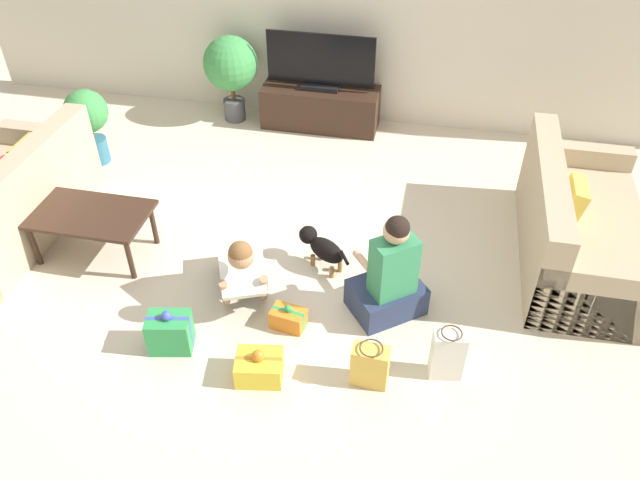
% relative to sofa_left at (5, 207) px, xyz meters
% --- Properties ---
extents(ground_plane, '(16.00, 16.00, 0.00)m').
position_rel_sofa_left_xyz_m(ground_plane, '(2.39, 0.16, -0.30)').
color(ground_plane, beige).
extents(wall_back, '(8.40, 0.06, 2.60)m').
position_rel_sofa_left_xyz_m(wall_back, '(2.39, 2.79, 1.00)').
color(wall_back, beige).
rests_on(wall_back, ground_plane).
extents(sofa_left, '(0.91, 1.85, 0.84)m').
position_rel_sofa_left_xyz_m(sofa_left, '(0.00, 0.00, 0.00)').
color(sofa_left, tan).
rests_on(sofa_left, ground_plane).
extents(sofa_right, '(0.91, 1.85, 0.84)m').
position_rel_sofa_left_xyz_m(sofa_right, '(4.77, 0.69, -0.01)').
color(sofa_right, tan).
rests_on(sofa_right, ground_plane).
extents(coffee_table, '(0.96, 0.58, 0.43)m').
position_rel_sofa_left_xyz_m(coffee_table, '(0.86, -0.08, 0.08)').
color(coffee_table, '#382319').
rests_on(coffee_table, ground_plane).
extents(tv_console, '(1.28, 0.45, 0.45)m').
position_rel_sofa_left_xyz_m(tv_console, '(2.25, 2.49, -0.07)').
color(tv_console, '#382319').
rests_on(tv_console, ground_plane).
extents(tv, '(1.16, 0.20, 0.61)m').
position_rel_sofa_left_xyz_m(tv, '(2.25, 2.49, 0.42)').
color(tv, black).
rests_on(tv, tv_console).
extents(potted_plant_back_left, '(0.59, 0.59, 0.97)m').
position_rel_sofa_left_xyz_m(potted_plant_back_left, '(1.26, 2.44, 0.34)').
color(potted_plant_back_left, '#4C4C51').
rests_on(potted_plant_back_left, ground_plane).
extents(potted_plant_corner_left, '(0.43, 0.43, 0.78)m').
position_rel_sofa_left_xyz_m(potted_plant_corner_left, '(0.14, 1.27, 0.20)').
color(potted_plant_corner_left, '#336B84').
rests_on(potted_plant_corner_left, ground_plane).
extents(person_kneeling, '(0.58, 0.84, 0.79)m').
position_rel_sofa_left_xyz_m(person_kneeling, '(2.23, -0.34, 0.04)').
color(person_kneeling, '#23232D').
rests_on(person_kneeling, ground_plane).
extents(person_sitting, '(0.66, 0.63, 0.92)m').
position_rel_sofa_left_xyz_m(person_sitting, '(3.35, -0.26, 0.03)').
color(person_sitting, '#283351').
rests_on(person_sitting, ground_plane).
extents(dog, '(0.48, 0.34, 0.31)m').
position_rel_sofa_left_xyz_m(dog, '(2.75, 0.16, -0.10)').
color(dog, black).
rests_on(dog, ground_plane).
extents(gift_box_a, '(0.35, 0.30, 0.25)m').
position_rel_sofa_left_xyz_m(gift_box_a, '(2.57, -1.07, -0.20)').
color(gift_box_a, yellow).
rests_on(gift_box_a, ground_plane).
extents(gift_box_b, '(0.34, 0.27, 0.35)m').
position_rel_sofa_left_xyz_m(gift_box_b, '(1.87, -0.94, -0.15)').
color(gift_box_b, '#2D934C').
rests_on(gift_box_b, ground_plane).
extents(gift_box_c, '(0.27, 0.20, 0.21)m').
position_rel_sofa_left_xyz_m(gift_box_c, '(2.65, -0.57, -0.22)').
color(gift_box_c, orange).
rests_on(gift_box_c, ground_plane).
extents(gift_bag_a, '(0.25, 0.17, 0.34)m').
position_rel_sofa_left_xyz_m(gift_bag_a, '(3.31, -0.96, -0.14)').
color(gift_bag_a, '#E5B74C').
rests_on(gift_bag_a, ground_plane).
extents(gift_bag_b, '(0.24, 0.16, 0.42)m').
position_rel_sofa_left_xyz_m(gift_bag_b, '(3.81, -0.79, -0.10)').
color(gift_bag_b, white).
rests_on(gift_bag_b, ground_plane).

